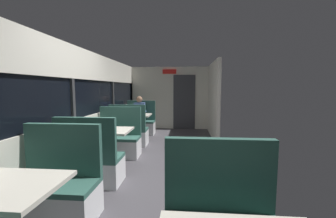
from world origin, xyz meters
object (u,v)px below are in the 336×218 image
Objects in this scene: bench_near_window_facing_entry at (57,191)px; bench_mid_window_facing_end at (91,164)px; dining_table_mid_window at (107,135)px; bench_far_window_facing_entry at (140,124)px; bench_far_window_facing_end at (129,133)px; dining_table_far_window at (135,118)px; bench_mid_window_facing_entry at (119,141)px; dining_table_near_window at (4,197)px; seated_passenger at (140,118)px.

bench_near_window_facing_entry and bench_mid_window_facing_end have the same top height.
bench_far_window_facing_entry is (0.00, 2.99, -0.31)m from dining_table_mid_window.
dining_table_far_window is at bearing 90.00° from bench_far_window_facing_end.
bench_mid_window_facing_end is 3.69m from bench_far_window_facing_entry.
bench_mid_window_facing_end reaches higher than dining_table_far_window.
bench_mid_window_facing_entry is at bearing 90.00° from bench_mid_window_facing_end.
bench_near_window_facing_entry is at bearing -90.00° from bench_mid_window_facing_entry.
bench_far_window_facing_entry reaches higher than dining_table_near_window.
dining_table_mid_window is at bearing -90.00° from bench_mid_window_facing_entry.
bench_mid_window_facing_end is 2.29m from bench_far_window_facing_end.
bench_near_window_facing_entry is at bearing -90.00° from bench_mid_window_facing_end.
seated_passenger is (0.00, 5.21, -0.10)m from dining_table_near_window.
seated_passenger is (0.00, 2.92, -0.10)m from dining_table_mid_window.
bench_mid_window_facing_entry is 0.89m from bench_far_window_facing_end.
dining_table_near_window is at bearing -90.00° from bench_near_window_facing_entry.
dining_table_mid_window is 0.82× the size of bench_mid_window_facing_entry.
dining_table_near_window is at bearing -90.00° from bench_mid_window_facing_end.
dining_table_near_window is at bearing -90.00° from seated_passenger.
bench_mid_window_facing_entry is at bearing 90.00° from bench_near_window_facing_entry.
bench_mid_window_facing_end is 3.01m from dining_table_far_window.
bench_mid_window_facing_entry and bench_far_window_facing_end have the same top height.
seated_passenger reaches higher than dining_table_near_window.
bench_far_window_facing_entry reaches higher than dining_table_mid_window.
bench_mid_window_facing_end reaches higher than dining_table_near_window.
bench_mid_window_facing_entry is at bearing -90.00° from bench_far_window_facing_entry.
bench_mid_window_facing_entry is at bearing -90.00° from bench_far_window_facing_end.
dining_table_far_window is 0.82× the size of bench_far_window_facing_end.
bench_far_window_facing_end is at bearing 90.00° from bench_mid_window_facing_end.
dining_table_mid_window is 0.77m from bench_mid_window_facing_entry.
bench_near_window_facing_entry is 1.22× the size of dining_table_far_window.
bench_far_window_facing_end is at bearing 90.00° from bench_near_window_facing_entry.
seated_passenger is at bearing -90.00° from bench_far_window_facing_entry.
dining_table_far_window is 0.77m from bench_far_window_facing_entry.
bench_mid_window_facing_entry is 1.22× the size of dining_table_far_window.
dining_table_near_window is 5.29m from bench_far_window_facing_entry.
bench_near_window_facing_entry is at bearing -90.00° from dining_table_mid_window.
bench_near_window_facing_entry reaches higher than dining_table_near_window.
dining_table_far_window is at bearing 90.00° from dining_table_mid_window.
dining_table_near_window is at bearing -90.00° from bench_mid_window_facing_entry.
bench_far_window_facing_end is at bearing -90.00° from dining_table_far_window.
bench_mid_window_facing_entry reaches higher than dining_table_far_window.
dining_table_far_window is (0.00, 2.99, 0.31)m from bench_mid_window_facing_end.
bench_far_window_facing_end is (0.00, 2.29, 0.00)m from bench_mid_window_facing_end.
seated_passenger is at bearing 90.00° from dining_table_mid_window.
bench_near_window_facing_entry is 4.52m from seated_passenger.
bench_far_window_facing_end is 1.40m from bench_far_window_facing_entry.
seated_passenger reaches higher than bench_mid_window_facing_end.
dining_table_mid_window is 0.77m from bench_mid_window_facing_end.
bench_far_window_facing_end and bench_far_window_facing_entry have the same top height.
dining_table_near_window is 1.00× the size of dining_table_far_window.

